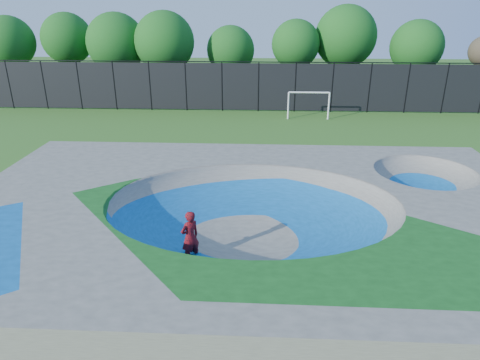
# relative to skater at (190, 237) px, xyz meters

# --- Properties ---
(ground) EXTENTS (120.00, 120.00, 0.00)m
(ground) POSITION_rel_skater_xyz_m (2.07, 1.84, -0.96)
(ground) COLOR #2D601A
(ground) RESTS_ON ground
(skate_deck) EXTENTS (22.00, 14.00, 1.50)m
(skate_deck) POSITION_rel_skater_xyz_m (2.07, 1.84, -0.21)
(skate_deck) COLOR gray
(skate_deck) RESTS_ON ground
(skater) EXTENTS (0.83, 0.81, 1.92)m
(skater) POSITION_rel_skater_xyz_m (0.00, 0.00, 0.00)
(skater) COLOR red
(skater) RESTS_ON ground
(skateboard) EXTENTS (0.65, 0.75, 0.05)m
(skateboard) POSITION_rel_skater_xyz_m (0.00, -0.00, -0.94)
(skateboard) COLOR black
(skateboard) RESTS_ON ground
(soccer_goal) EXTENTS (3.22, 0.12, 2.13)m
(soccer_goal) POSITION_rel_skater_xyz_m (5.96, 20.33, 0.52)
(soccer_goal) COLOR white
(soccer_goal) RESTS_ON ground
(fence) EXTENTS (48.09, 0.09, 4.04)m
(fence) POSITION_rel_skater_xyz_m (2.07, 22.84, 1.14)
(fence) COLOR black
(fence) RESTS_ON ground
(treeline) EXTENTS (51.99, 7.13, 8.36)m
(treeline) POSITION_rel_skater_xyz_m (-0.27, 27.71, 4.12)
(treeline) COLOR #422D21
(treeline) RESTS_ON ground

